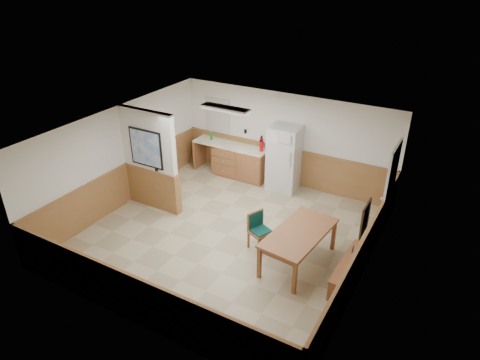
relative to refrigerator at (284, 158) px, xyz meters
The scene contains 20 objects.
ground 2.78m from the refrigerator, 93.34° to the right, with size 6.00×6.00×0.00m, color tan.
ceiling 3.09m from the refrigerator, 93.34° to the right, with size 6.00×6.00×0.02m, color white.
back_wall 0.55m from the refrigerator, 112.52° to the left, with size 6.00×0.02×2.50m, color white.
right_wall 3.89m from the refrigerator, 42.73° to the right, with size 0.02×6.00×2.50m, color white.
left_wall 4.12m from the refrigerator, 140.17° to the right, with size 0.02×6.00×2.50m, color white.
wainscot_back 0.54m from the refrigerator, 113.67° to the left, with size 6.00×0.04×1.00m, color #9F653F.
wainscot_right 3.88m from the refrigerator, 42.94° to the right, with size 0.04×6.00×1.00m, color #9F653F.
wainscot_left 4.11m from the refrigerator, 139.99° to the right, with size 0.04×6.00×1.00m, color #9F653F.
partition_wall 3.44m from the refrigerator, 134.63° to the right, with size 1.50×0.20×2.50m.
kitchen_counter 1.42m from the refrigerator, behind, with size 2.20×0.61×1.00m.
exterior_door 2.91m from the refrigerator, 14.56° to the right, with size 0.07×1.02×2.15m.
kitchen_window 2.38m from the refrigerator, behind, with size 0.80×0.04×1.00m.
wall_painting 4.12m from the refrigerator, 46.17° to the right, with size 0.04×0.50×0.60m.
fluorescent_fixture 2.27m from the refrigerator, 125.64° to the right, with size 1.20×0.30×0.09m.
refrigerator is the anchor object (origin of this frame).
dining_table 3.18m from the refrigerator, 60.08° to the right, with size 1.08×1.87×0.75m.
dining_bench 3.87m from the refrigerator, 46.33° to the right, with size 0.38×1.52×0.45m.
dining_chair 2.77m from the refrigerator, 76.84° to the right, with size 0.66×0.57×0.85m.
fire_extinguisher 0.75m from the refrigerator, behind, with size 0.11×0.11×0.43m.
soap_bottle 2.33m from the refrigerator, behind, with size 0.07×0.07×0.22m, color #1A9132.
Camera 1 is at (4.16, -6.75, 5.54)m, focal length 32.00 mm.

